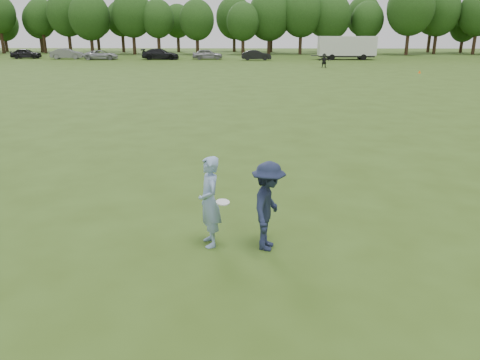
{
  "coord_description": "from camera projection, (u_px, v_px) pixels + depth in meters",
  "views": [
    {
      "loc": [
        0.15,
        -9.13,
        4.26
      ],
      "look_at": [
        -0.12,
        0.58,
        1.1
      ],
      "focal_mm": 35.0,
      "sensor_mm": 36.0,
      "label": 1
    }
  ],
  "objects": [
    {
      "name": "car_a",
      "position": [
        26.0,
        54.0,
        68.93
      ],
      "size": [
        4.38,
        2.04,
        1.45
      ],
      "primitive_type": "imported",
      "rotation": [
        0.0,
        0.0,
        1.65
      ],
      "color": "black",
      "rests_on": "ground"
    },
    {
      "name": "disc_in_play",
      "position": [
        223.0,
        202.0,
        9.19
      ],
      "size": [
        0.27,
        0.27,
        0.07
      ],
      "color": "white",
      "rests_on": "ground"
    },
    {
      "name": "ground",
      "position": [
        245.0,
        237.0,
        10.0
      ],
      "size": [
        200.0,
        200.0,
        0.0
      ],
      "primitive_type": "plane",
      "color": "#324A14",
      "rests_on": "ground"
    },
    {
      "name": "car_f",
      "position": [
        256.0,
        55.0,
        65.49
      ],
      "size": [
        4.23,
        1.67,
        1.37
      ],
      "primitive_type": "imported",
      "rotation": [
        0.0,
        0.0,
        1.63
      ],
      "color": "black",
      "rests_on": "ground"
    },
    {
      "name": "car_d",
      "position": [
        160.0,
        54.0,
        66.64
      ],
      "size": [
        5.31,
        2.31,
        1.52
      ],
      "primitive_type": "imported",
      "rotation": [
        0.0,
        0.0,
        1.61
      ],
      "color": "black",
      "rests_on": "ground"
    },
    {
      "name": "car_b",
      "position": [
        67.0,
        54.0,
        67.74
      ],
      "size": [
        4.72,
        2.14,
        1.5
      ],
      "primitive_type": "imported",
      "rotation": [
        0.0,
        0.0,
        1.69
      ],
      "color": "slate",
      "rests_on": "ground"
    },
    {
      "name": "thrower",
      "position": [
        210.0,
        202.0,
        9.4
      ],
      "size": [
        0.63,
        0.79,
        1.87
      ],
      "primitive_type": "imported",
      "rotation": [
        0.0,
        0.0,
        -1.26
      ],
      "color": "#84A0CC",
      "rests_on": "ground"
    },
    {
      "name": "field_cone",
      "position": [
        420.0,
        72.0,
        46.47
      ],
      "size": [
        0.28,
        0.28,
        0.3
      ],
      "primitive_type": "cone",
      "color": "#F9600D",
      "rests_on": "ground"
    },
    {
      "name": "player_far_d",
      "position": [
        324.0,
        61.0,
        52.68
      ],
      "size": [
        1.49,
        0.52,
        1.6
      ],
      "primitive_type": "imported",
      "rotation": [
        0.0,
        0.0,
        0.03
      ],
      "color": "black",
      "rests_on": "ground"
    },
    {
      "name": "cargo_trailer",
      "position": [
        347.0,
        47.0,
        66.28
      ],
      "size": [
        9.0,
        2.75,
        3.2
      ],
      "color": "silver",
      "rests_on": "ground"
    },
    {
      "name": "car_c",
      "position": [
        101.0,
        55.0,
        66.44
      ],
      "size": [
        4.97,
        2.71,
        1.32
      ],
      "primitive_type": "imported",
      "rotation": [
        0.0,
        0.0,
        1.68
      ],
      "color": "#A6A7AA",
      "rests_on": "ground"
    },
    {
      "name": "car_e",
      "position": [
        207.0,
        54.0,
        66.95
      ],
      "size": [
        4.48,
        2.21,
        1.47
      ],
      "primitive_type": "imported",
      "rotation": [
        0.0,
        0.0,
        1.68
      ],
      "color": "gray",
      "rests_on": "ground"
    },
    {
      "name": "defender",
      "position": [
        268.0,
        206.0,
        9.24
      ],
      "size": [
        0.93,
        1.3,
        1.81
      ],
      "primitive_type": "imported",
      "rotation": [
        0.0,
        0.0,
        1.34
      ],
      "color": "#1B223C",
      "rests_on": "ground"
    },
    {
      "name": "treeline",
      "position": [
        269.0,
        16.0,
        81.1
      ],
      "size": [
        130.35,
        18.39,
        11.74
      ],
      "color": "#332114",
      "rests_on": "ground"
    }
  ]
}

